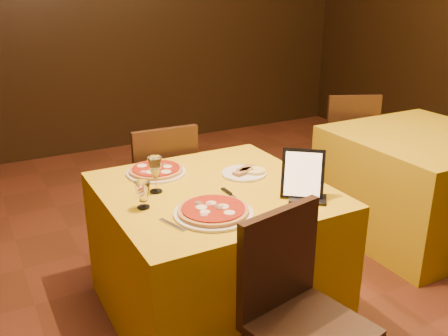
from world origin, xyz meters
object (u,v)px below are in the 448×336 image
chair_side_far (344,143)px  water_glass (143,195)px  side_table (419,184)px  pizza_near (213,212)px  tablet (303,174)px  main_table (214,252)px  chair_main_near (310,329)px  pizza_far (156,171)px  wine_glass (155,174)px  chair_main_far (158,187)px

chair_side_far → water_glass: (-2.13, -1.02, 0.36)m
side_table → chair_side_far: 0.82m
pizza_near → tablet: bearing=-2.7°
main_table → chair_side_far: 1.99m
water_glass → chair_main_near: bearing=-63.2°
chair_side_far → pizza_near: bearing=57.6°
water_glass → side_table: bearing=5.4°
main_table → pizza_far: pizza_far is taller
main_table → chair_side_far: size_ratio=1.21×
water_glass → main_table: bearing=7.3°
chair_side_far → side_table: bearing=114.2°
main_table → wine_glass: wine_glass is taller
main_table → tablet: tablet is taller
water_glass → pizza_near: bearing=-41.1°
chair_main_far → wine_glass: 0.87m
chair_main_far → pizza_near: size_ratio=2.49×
chair_main_far → pizza_far: (-0.19, -0.49, 0.31)m
tablet → chair_side_far: bearing=80.8°
pizza_far → tablet: size_ratio=1.35×
chair_main_far → pizza_near: (-0.14, -1.09, 0.31)m
chair_main_near → chair_main_far: 1.66m
side_table → water_glass: size_ratio=8.46×
pizza_far → tablet: 0.83m
chair_side_far → pizza_far: chair_side_far is taller
chair_main_near → tablet: 0.76m
chair_side_far → tablet: (-1.40, -1.26, 0.41)m
water_glass → tablet: (0.74, -0.25, 0.06)m
side_table → tablet: 1.55m
tablet → pizza_far: bearing=168.4°
pizza_near → pizza_far: bearing=94.1°
side_table → chair_main_far: chair_main_far is taller
main_table → chair_main_far: (0.00, 0.82, 0.08)m
chair_main_far → water_glass: size_ratio=7.00×
wine_glass → tablet: 0.73m
main_table → side_table: bearing=4.9°
main_table → chair_side_far: chair_side_far is taller
chair_main_near → pizza_far: (-0.19, 1.17, 0.31)m
wine_glass → chair_main_near: bearing=-73.5°
main_table → wine_glass: 0.55m
pizza_near → wine_glass: bearing=110.0°
side_table → water_glass: 2.19m
pizza_near → chair_main_far: bearing=82.6°
pizza_far → wine_glass: 0.27m
wine_glass → water_glass: size_ratio=1.46×
chair_main_far → tablet: bearing=109.3°
chair_main_near → water_glass: bearing=105.6°
side_table → pizza_near: size_ratio=3.01×
chair_main_near → chair_side_far: (1.74, 1.80, 0.00)m
side_table → wine_glass: 2.07m
side_table → chair_side_far: size_ratio=1.21×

